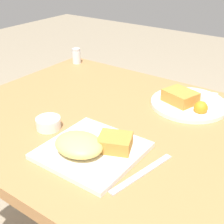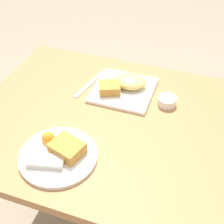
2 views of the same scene
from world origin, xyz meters
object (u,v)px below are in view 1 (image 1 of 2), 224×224
object	(u,v)px
sauce_ramekin	(48,123)
butter_knife	(142,173)
plate_square_near	(90,147)
salt_shaker	(77,57)
plate_oval_far	(188,102)

from	to	relation	value
sauce_ramekin	butter_knife	xyz separation A→B (m)	(0.33, -0.02, -0.02)
plate_square_near	salt_shaker	size ratio (longest dim) A/B	3.44
salt_shaker	butter_knife	bearing A→B (deg)	-38.03
plate_square_near	sauce_ramekin	distance (m)	0.19
plate_square_near	salt_shaker	xyz separation A→B (m)	(-0.50, 0.52, 0.01)
plate_square_near	sauce_ramekin	world-z (taller)	plate_square_near
plate_oval_far	sauce_ramekin	bearing A→B (deg)	-126.33
plate_square_near	salt_shaker	distance (m)	0.72
butter_knife	plate_oval_far	bearing A→B (deg)	19.67
plate_oval_far	sauce_ramekin	xyz separation A→B (m)	(-0.28, -0.38, 0.00)
plate_oval_far	salt_shaker	bearing A→B (deg)	169.32
plate_oval_far	plate_square_near	bearing A→B (deg)	-103.00
salt_shaker	butter_knife	size ratio (longest dim) A/B	0.34
plate_oval_far	sauce_ramekin	size ratio (longest dim) A/B	3.51
plate_square_near	plate_oval_far	distance (m)	0.42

